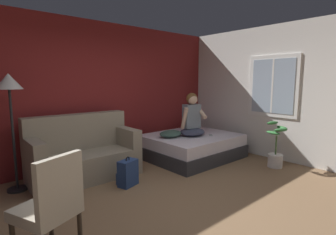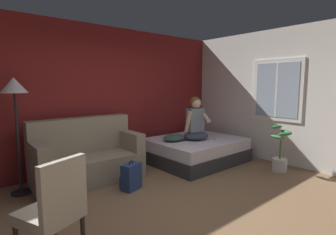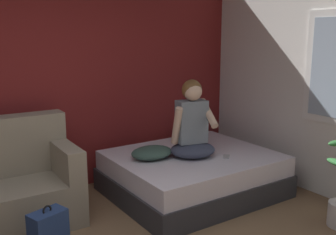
% 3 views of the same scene
% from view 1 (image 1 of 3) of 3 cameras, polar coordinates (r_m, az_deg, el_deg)
% --- Properties ---
extents(ground_plane, '(40.00, 40.00, 0.00)m').
position_cam_1_polar(ground_plane, '(3.42, 1.72, -19.89)').
color(ground_plane, brown).
extents(wall_back_accent, '(11.09, 0.16, 2.70)m').
position_cam_1_polar(wall_back_accent, '(5.15, -17.66, 4.89)').
color(wall_back_accent, maroon).
rests_on(wall_back_accent, ground).
extents(wall_side_with_window, '(0.19, 6.27, 2.70)m').
position_cam_1_polar(wall_side_with_window, '(5.64, 25.77, 4.73)').
color(wall_side_with_window, silver).
rests_on(wall_side_with_window, ground).
extents(bed, '(1.84, 1.54, 0.48)m').
position_cam_1_polar(bed, '(5.54, 5.15, -6.23)').
color(bed, '#2D2D33').
rests_on(bed, ground).
extents(couch, '(1.72, 0.85, 1.04)m').
position_cam_1_polar(couch, '(4.59, -17.94, -7.60)').
color(couch, gray).
rests_on(couch, ground).
extents(side_chair, '(0.60, 0.60, 0.98)m').
position_cam_1_polar(side_chair, '(2.62, -24.15, -16.79)').
color(side_chair, '#382D23').
rests_on(side_chair, ground).
extents(person_seated, '(0.60, 0.54, 0.88)m').
position_cam_1_polar(person_seated, '(5.34, 5.24, -0.21)').
color(person_seated, '#383D51').
rests_on(person_seated, bed).
extents(backpack, '(0.34, 0.30, 0.46)m').
position_cam_1_polar(backpack, '(4.14, -8.81, -11.91)').
color(backpack, navy).
rests_on(backpack, ground).
extents(throw_pillow, '(0.49, 0.38, 0.14)m').
position_cam_1_polar(throw_pillow, '(5.22, 0.57, -3.55)').
color(throw_pillow, '#385147').
rests_on(throw_pillow, bed).
extents(cell_phone, '(0.15, 0.15, 0.01)m').
position_cam_1_polar(cell_phone, '(5.46, 9.28, -3.83)').
color(cell_phone, '#B7B7BC').
rests_on(cell_phone, bed).
extents(floor_lamp, '(0.36, 0.36, 1.70)m').
position_cam_1_polar(floor_lamp, '(4.28, -31.23, 4.60)').
color(floor_lamp, black).
rests_on(floor_lamp, ground).
extents(potted_plant, '(0.39, 0.37, 0.85)m').
position_cam_1_polar(potted_plant, '(5.28, 22.39, -6.81)').
color(potted_plant, silver).
rests_on(potted_plant, ground).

